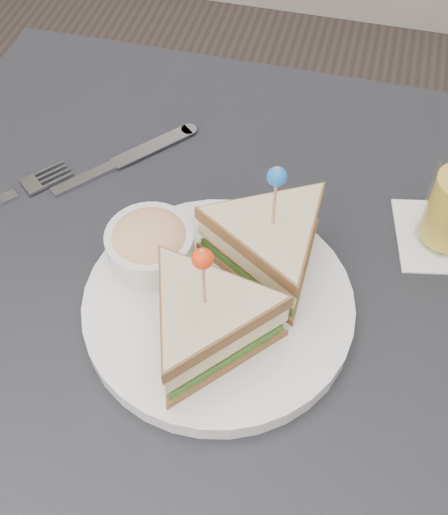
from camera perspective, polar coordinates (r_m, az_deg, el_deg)
The scene contains 5 objects.
ground_plane at distance 1.37m, azimuth -0.54°, elevation -21.00°, with size 3.50×3.50×0.00m, color #3F3833.
table at distance 0.75m, azimuth -0.94°, elevation -6.31°, with size 0.80×0.80×0.75m.
plate_meal at distance 0.64m, azimuth 0.12°, elevation -2.29°, with size 0.35×0.35×0.16m.
cutlery_fork at distance 0.81m, azimuth -19.10°, elevation 4.85°, with size 0.14×0.17×0.01m.
cutlery_knife at distance 0.82m, azimuth -9.14°, elevation 8.36°, with size 0.15×0.17×0.01m.
Camera 1 is at (0.11, -0.37, 1.32)m, focal length 45.00 mm.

